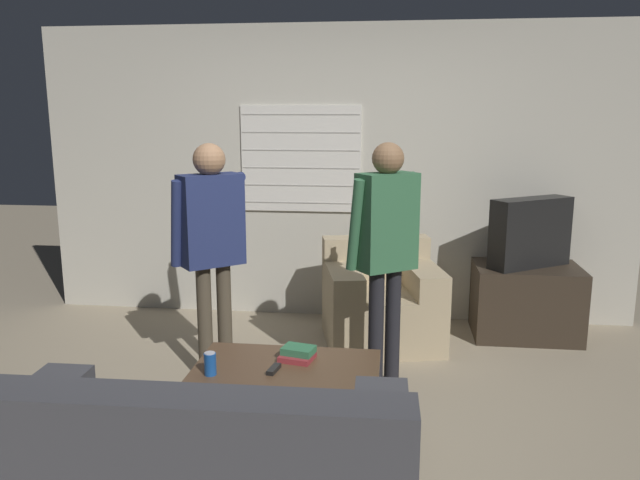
# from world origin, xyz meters

# --- Properties ---
(ground_plane) EXTENTS (16.00, 16.00, 0.00)m
(ground_plane) POSITION_xyz_m (0.00, 0.00, 0.00)
(ground_plane) COLOR gray
(wall_back) EXTENTS (5.20, 0.08, 2.55)m
(wall_back) POSITION_xyz_m (-0.01, 2.03, 1.28)
(wall_back) COLOR #BCB7A8
(wall_back) RESTS_ON ground_plane
(armchair_beige) EXTENTS (1.02, 0.96, 0.81)m
(armchair_beige) POSITION_xyz_m (0.44, 1.37, 0.33)
(armchair_beige) COLOR tan
(armchair_beige) RESTS_ON ground_plane
(coffee_table) EXTENTS (1.03, 0.58, 0.42)m
(coffee_table) POSITION_xyz_m (-0.05, -0.17, 0.38)
(coffee_table) COLOR brown
(coffee_table) RESTS_ON ground_plane
(tv_stand) EXTENTS (0.84, 0.58, 0.59)m
(tv_stand) POSITION_xyz_m (1.61, 1.65, 0.29)
(tv_stand) COLOR #33281E
(tv_stand) RESTS_ON ground_plane
(tv) EXTENTS (0.70, 0.56, 0.56)m
(tv) POSITION_xyz_m (1.61, 1.66, 0.87)
(tv) COLOR black
(tv) RESTS_ON tv_stand
(person_left_standing) EXTENTS (0.50, 0.82, 1.62)m
(person_left_standing) POSITION_xyz_m (-0.68, 0.55, 1.03)
(person_left_standing) COLOR #4C4233
(person_left_standing) RESTS_ON ground_plane
(person_right_standing) EXTENTS (0.48, 0.76, 1.63)m
(person_right_standing) POSITION_xyz_m (0.47, 0.51, 1.02)
(person_right_standing) COLOR black
(person_right_standing) RESTS_ON ground_plane
(book_stack) EXTENTS (0.21, 0.20, 0.07)m
(book_stack) POSITION_xyz_m (-0.00, -0.09, 0.46)
(book_stack) COLOR maroon
(book_stack) RESTS_ON coffee_table
(soda_can) EXTENTS (0.07, 0.07, 0.13)m
(soda_can) POSITION_xyz_m (-0.44, -0.35, 0.49)
(soda_can) COLOR #194C9E
(soda_can) RESTS_ON coffee_table
(spare_remote) EXTENTS (0.06, 0.14, 0.02)m
(spare_remote) POSITION_xyz_m (-0.11, -0.27, 0.44)
(spare_remote) COLOR black
(spare_remote) RESTS_ON coffee_table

